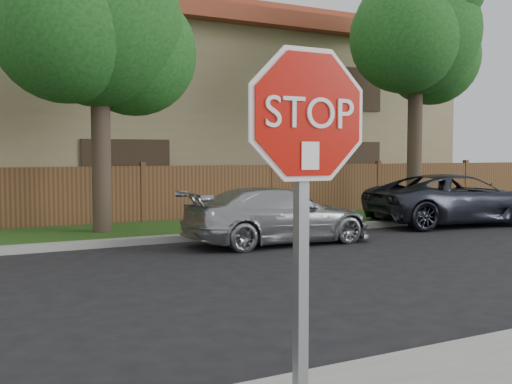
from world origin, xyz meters
TOP-DOWN VIEW (x-y plane):
  - tree_mid at (2.52, 9.57)m, footprint 4.80×3.90m
  - tree_right at (12.02, 9.57)m, footprint 4.80×3.90m
  - stop_sign at (0.98, -1.48)m, footprint 1.01×0.13m
  - sedan_right at (5.61, 6.88)m, footprint 4.20×1.75m
  - sedan_far_right at (11.62, 7.60)m, footprint 5.27×3.06m

SIDE VIEW (x-z plane):
  - sedan_right at x=5.61m, z-range 0.00..1.21m
  - sedan_far_right at x=11.62m, z-range 0.00..1.38m
  - stop_sign at x=0.98m, z-range 0.55..3.11m
  - tree_mid at x=2.52m, z-range 1.20..8.55m
  - tree_right at x=12.02m, z-range 1.47..9.67m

